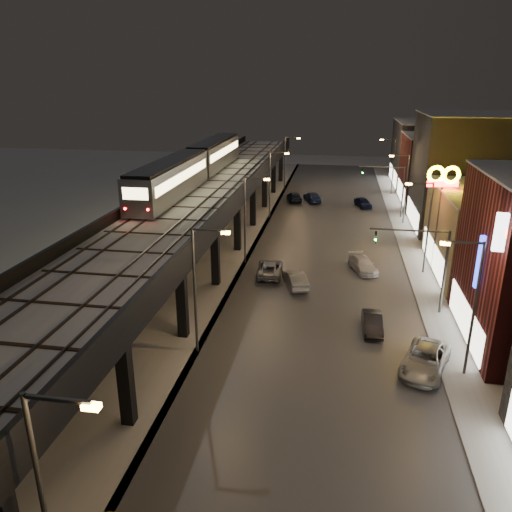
{
  "coord_description": "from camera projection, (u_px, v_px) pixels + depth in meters",
  "views": [
    {
      "loc": [
        8.38,
        -16.46,
        17.95
      ],
      "look_at": [
        2.37,
        19.46,
        5.0
      ],
      "focal_mm": 35.0,
      "sensor_mm": 36.0,
      "label": 1
    }
  ],
  "objects": [
    {
      "name": "streetlight_right_1",
      "position": [
        471.0,
        300.0,
        30.34
      ],
      "size": [
        2.56,
        0.28,
        9.0
      ],
      "color": "#38383A",
      "rests_on": "ground"
    },
    {
      "name": "streetlight_right_2",
      "position": [
        426.0,
        222.0,
        47.06
      ],
      "size": [
        2.56,
        0.28,
        9.0
      ],
      "color": "#38383A",
      "rests_on": "ground"
    },
    {
      "name": "car_near_white",
      "position": [
        295.0,
        280.0,
        45.36
      ],
      "size": [
        2.89,
        4.67,
        1.45
      ],
      "primitive_type": "imported",
      "rotation": [
        0.0,
        0.0,
        3.47
      ],
      "color": "gray",
      "rests_on": "ground"
    },
    {
      "name": "building_e",
      "position": [
        445.0,
        170.0,
        74.8
      ],
      "size": [
        12.2,
        12.2,
        10.16
      ],
      "color": "maroon",
      "rests_on": "ground"
    },
    {
      "name": "traffic_light_rig_a",
      "position": [
        431.0,
        261.0,
        39.08
      ],
      "size": [
        6.1,
        0.34,
        7.0
      ],
      "color": "#38383A",
      "rests_on": "ground"
    },
    {
      "name": "car_onc_red",
      "position": [
        363.0,
        203.0,
        73.66
      ],
      "size": [
        2.87,
        4.36,
        1.38
      ],
      "primitive_type": "imported",
      "rotation": [
        0.0,
        0.0,
        0.33
      ],
      "color": "black",
      "rests_on": "ground"
    },
    {
      "name": "car_mid_silver",
      "position": [
        270.0,
        269.0,
        47.98
      ],
      "size": [
        2.65,
        5.16,
        1.39
      ],
      "primitive_type": "imported",
      "rotation": [
        0.0,
        0.0,
        3.21
      ],
      "color": "gray",
      "rests_on": "ground"
    },
    {
      "name": "viaduct_parapet_far",
      "position": [
        155.0,
        193.0,
        51.66
      ],
      "size": [
        0.3,
        100.0,
        1.1
      ],
      "primitive_type": "cube",
      "color": "black",
      "rests_on": "elevated_viaduct"
    },
    {
      "name": "building_f",
      "position": [
        430.0,
        154.0,
        87.64
      ],
      "size": [
        12.2,
        16.2,
        11.16
      ],
      "color": "#2C2C2F",
      "rests_on": "ground"
    },
    {
      "name": "car_far_white",
      "position": [
        294.0,
        197.0,
        76.94
      ],
      "size": [
        3.01,
        4.81,
        1.53
      ],
      "primitive_type": "imported",
      "rotation": [
        0.0,
        0.0,
        3.43
      ],
      "color": "black",
      "rests_on": "ground"
    },
    {
      "name": "car_mid_dark",
      "position": [
        312.0,
        197.0,
        77.02
      ],
      "size": [
        3.37,
        5.32,
        1.44
      ],
      "primitive_type": "imported",
      "rotation": [
        0.0,
        0.0,
        3.44
      ],
      "color": "navy",
      "rests_on": "ground"
    },
    {
      "name": "car_onc_silver",
      "position": [
        372.0,
        324.0,
        37.31
      ],
      "size": [
        1.48,
        4.01,
        1.31
      ],
      "primitive_type": "imported",
      "rotation": [
        0.0,
        0.0,
        0.02
      ],
      "color": "black",
      "rests_on": "ground"
    },
    {
      "name": "streetlight_left_4",
      "position": [
        286.0,
        160.0,
        83.19
      ],
      "size": [
        2.57,
        0.28,
        9.0
      ],
      "color": "#38383A",
      "rests_on": "ground"
    },
    {
      "name": "subway_train",
      "position": [
        196.0,
        164.0,
        59.21
      ],
      "size": [
        3.05,
        36.9,
        3.65
      ],
      "color": "gray",
      "rests_on": "viaduct_trackbed"
    },
    {
      "name": "sidewalk_right",
      "position": [
        422.0,
        259.0,
        52.39
      ],
      "size": [
        4.0,
        120.0,
        0.14
      ],
      "primitive_type": "cube",
      "color": "#9FA1A8",
      "rests_on": "ground"
    },
    {
      "name": "streetlight_right_3",
      "position": [
        405.0,
        184.0,
        63.79
      ],
      "size": [
        2.56,
        0.28,
        9.0
      ],
      "color": "#38383A",
      "rests_on": "ground"
    },
    {
      "name": "elevated_viaduct",
      "position": [
        196.0,
        206.0,
        51.26
      ],
      "size": [
        9.0,
        100.0,
        6.3
      ],
      "color": "black",
      "rests_on": "ground"
    },
    {
      "name": "streetlight_right_4",
      "position": [
        392.0,
        162.0,
        80.52
      ],
      "size": [
        2.56,
        0.28,
        9.0
      ],
      "color": "#38383A",
      "rests_on": "ground"
    },
    {
      "name": "building_c",
      "position": [
        502.0,
        234.0,
        47.25
      ],
      "size": [
        12.2,
        15.2,
        8.16
      ],
      "color": "#806D4E",
      "rests_on": "ground"
    },
    {
      "name": "sign_citgo",
      "position": [
        512.0,
        257.0,
        28.83
      ],
      "size": [
        2.27,
        0.39,
        10.8
      ],
      "color": "#38383A",
      "rests_on": "ground"
    },
    {
      "name": "streetlight_left_3",
      "position": [
        272.0,
        180.0,
        66.46
      ],
      "size": [
        2.57,
        0.28,
        9.0
      ],
      "color": "#38383A",
      "rests_on": "ground"
    },
    {
      "name": "ground",
      "position": [
        134.0,
        498.0,
        22.61
      ],
      "size": [
        220.0,
        220.0,
        0.0
      ],
      "primitive_type": "plane",
      "color": "silver"
    },
    {
      "name": "sign_carwash",
      "position": [
        488.0,
        271.0,
        33.11
      ],
      "size": [
        1.61,
        0.35,
        8.36
      ],
      "color": "#38383A",
      "rests_on": "ground"
    },
    {
      "name": "streetlight_left_0",
      "position": [
        48.0,
        492.0,
        16.28
      ],
      "size": [
        2.57,
        0.28,
        9.0
      ],
      "color": "#38383A",
      "rests_on": "ground"
    },
    {
      "name": "viaduct_trackbed",
      "position": [
        196.0,
        199.0,
        51.12
      ],
      "size": [
        8.4,
        100.0,
        0.32
      ],
      "color": "#B2B7C1",
      "rests_on": "elevated_viaduct"
    },
    {
      "name": "traffic_light_rig_b",
      "position": [
        395.0,
        185.0,
        66.96
      ],
      "size": [
        6.1,
        0.34,
        7.0
      ],
      "color": "#38383A",
      "rests_on": "ground"
    },
    {
      "name": "building_d",
      "position": [
        468.0,
        173.0,
        61.12
      ],
      "size": [
        12.2,
        13.2,
        14.16
      ],
      "color": "#26262C",
      "rests_on": "ground"
    },
    {
      "name": "streetlight_left_2",
      "position": [
        247.0,
        214.0,
        49.73
      ],
      "size": [
        2.57,
        0.28,
        9.0
      ],
      "color": "#38383A",
      "rests_on": "ground"
    },
    {
      "name": "streetlight_left_1",
      "position": [
        198.0,
        283.0,
        33.0
      ],
      "size": [
        2.57,
        0.28,
        9.0
      ],
      "color": "#38383A",
      "rests_on": "ground"
    },
    {
      "name": "sign_mcdonalds",
      "position": [
        442.0,
        186.0,
        46.7
      ],
      "size": [
        3.09,
        0.69,
        10.39
      ],
      "color": "#38383A",
      "rests_on": "ground"
    },
    {
      "name": "road_surface",
      "position": [
        326.0,
        254.0,
        53.96
      ],
      "size": [
        17.0,
        120.0,
        0.06
      ],
      "primitive_type": "cube",
      "color": "#46474D",
      "rests_on": "ground"
    },
    {
      "name": "car_onc_white",
      "position": [
        363.0,
        265.0,
        49.09
      ],
      "size": [
        3.26,
        4.99,
        1.34
      ],
      "primitive_type": "imported",
      "rotation": [
        0.0,
        0.0,
        0.32
      ],
      "color": "silver",
      "rests_on": "ground"
    },
    {
      "name": "car_onc_dark",
      "position": [
        425.0,
        361.0,
        32.24
      ],
      "size": [
        4.23,
        6.01,
        1.52
      ],
      "primitive_type": "imported",
      "rotation": [
        0.0,
        0.0,
        -0.34
      ],
      "color": "#9D9D9D",
      "rests_on": "ground"
    },
    {
      "name": "under_viaduct_pavement",
      "position": [
        205.0,
        248.0,
        56.06
      ],
      "size": [
        11.0,
        120.0,
        0.06
      ],
      "primitive_type": "cube",
      "color": "#9FA1A8",
      "rests_on": "ground"
    },
    {
      "name": "viaduct_parapet_streetside",
      "position": [
        237.0,
        196.0,
        50.31
      ],
      "size": [
        0.3,
        100.0,
        1.1
      ],
      "primitive_type": "cube",
      "color": "black",
      "rests_on": "elevated_viaduct"
    }
  ]
}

